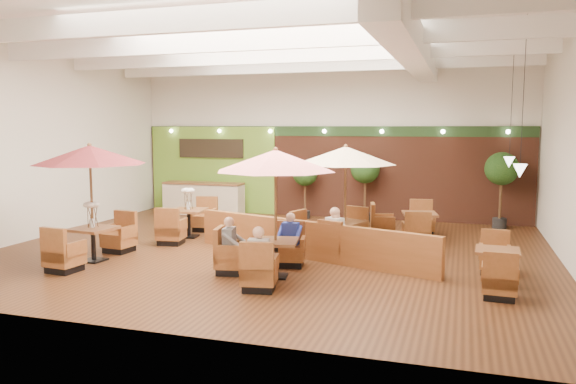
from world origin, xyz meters
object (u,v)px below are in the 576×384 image
at_px(table_2, 343,175).
at_px(diner_3, 336,230).
at_px(topiary_2, 502,172).
at_px(diner_1, 290,234).
at_px(topiary_1, 365,171).
at_px(diner_0, 259,252).
at_px(diner_4, 336,229).
at_px(service_counter, 204,199).
at_px(table_0, 90,172).
at_px(table_4, 497,268).
at_px(booth_divider, 308,240).
at_px(table_3, 189,220).
at_px(table_5, 408,227).
at_px(table_1, 272,184).
at_px(diner_2, 231,240).
at_px(topiary_0, 305,176).

relative_size(table_2, diner_3, 3.85).
distance_m(topiary_2, diner_1, 8.32).
distance_m(topiary_1, diner_3, 5.89).
height_order(diner_0, diner_4, diner_4).
bearing_deg(service_counter, topiary_1, 1.93).
bearing_deg(diner_4, table_0, -134.46).
relative_size(service_counter, diner_4, 3.54).
bearing_deg(service_counter, topiary_2, 1.12).
height_order(diner_3, diner_4, diner_4).
bearing_deg(table_2, diner_3, -66.11).
distance_m(table_2, diner_4, 1.58).
bearing_deg(table_4, booth_divider, 168.60).
relative_size(table_3, table_5, 1.00).
bearing_deg(diner_0, table_3, 120.06).
height_order(table_1, table_5, table_1).
height_order(table_1, topiary_1, table_1).
bearing_deg(topiary_2, table_1, -123.09).
bearing_deg(diner_2, diner_0, 37.57).
relative_size(table_2, table_5, 1.01).
xyz_separation_m(service_counter, booth_divider, (5.55, -5.65, -0.12)).
relative_size(booth_divider, table_1, 2.39).
bearing_deg(service_counter, diner_2, -60.02).
xyz_separation_m(table_4, topiary_0, (-5.98, 6.90, 1.15)).
distance_m(table_2, diner_0, 4.15).
relative_size(topiary_1, diner_0, 2.77).
bearing_deg(table_5, service_counter, 149.40).
bearing_deg(topiary_1, topiary_0, 180.00).
bearing_deg(diner_3, service_counter, 149.42).
bearing_deg(diner_1, service_counter, -51.22).
height_order(diner_0, diner_3, diner_0).
bearing_deg(diner_0, table_1, 83.16).
distance_m(topiary_0, topiary_2, 6.42).
bearing_deg(topiary_2, table_2, -130.40).
relative_size(table_0, diner_1, 3.63).
bearing_deg(diner_1, topiary_2, -127.37).
bearing_deg(topiary_2, diner_3, -124.61).
distance_m(service_counter, booth_divider, 7.92).
height_order(table_1, topiary_0, table_1).
bearing_deg(table_5, diner_1, -133.24).
xyz_separation_m(table_0, table_4, (9.11, 0.69, -1.78)).
relative_size(diner_1, diner_2, 0.98).
height_order(table_0, diner_4, table_0).
height_order(service_counter, table_1, table_1).
xyz_separation_m(diner_0, diner_3, (0.91, 2.86, -0.03)).
bearing_deg(diner_1, table_1, 85.20).
bearing_deg(table_3, table_1, -50.66).
bearing_deg(table_4, diner_3, 165.44).
relative_size(table_1, topiary_2, 1.17).
bearing_deg(topiary_0, diner_3, -67.47).
relative_size(table_1, diner_3, 3.77).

